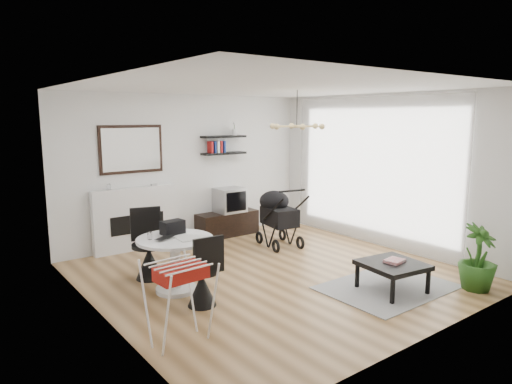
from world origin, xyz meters
TOP-DOWN VIEW (x-y plane):
  - floor at (0.00, 0.00)m, footprint 5.00×5.00m
  - ceiling at (0.00, 0.00)m, footprint 5.00×5.00m
  - wall_back at (0.00, 2.50)m, footprint 5.00×0.00m
  - wall_left at (-2.50, 0.00)m, footprint 0.00×5.00m
  - wall_right at (2.50, 0.00)m, footprint 0.00×5.00m
  - sheer_curtain at (2.40, 0.20)m, footprint 0.04×3.60m
  - fireplace at (-1.10, 2.42)m, footprint 1.50×0.17m
  - shelf_lower at (0.70, 2.37)m, footprint 0.90×0.25m
  - shelf_upper at (0.70, 2.37)m, footprint 0.90×0.25m
  - pendant_lamp at (0.70, 0.30)m, footprint 0.90×0.90m
  - tv_console at (0.70, 2.27)m, footprint 1.23×0.43m
  - crt_tv at (0.76, 2.27)m, footprint 0.54×0.47m
  - dining_table at (-1.45, 0.26)m, footprint 1.00×1.00m
  - laptop at (-1.56, 0.24)m, footprint 0.36×0.32m
  - black_bag at (-1.38, 0.47)m, footprint 0.32×0.21m
  - newspaper at (-1.28, 0.12)m, footprint 0.40×0.34m
  - drinking_glass at (-1.74, 0.39)m, footprint 0.06×0.06m
  - chair_far at (-1.52, 0.95)m, footprint 0.51×0.53m
  - chair_near at (-1.42, -0.37)m, footprint 0.43×0.44m
  - drying_rack at (-2.08, -1.04)m, footprint 0.61×0.57m
  - stroller at (1.05, 1.16)m, footprint 0.69×0.95m
  - rug at (0.90, -1.36)m, footprint 1.74×1.26m
  - coffee_table at (0.83, -1.47)m, footprint 0.84×0.84m
  - magazines at (0.87, -1.47)m, footprint 0.28×0.24m
  - potted_plant at (1.80, -2.12)m, footprint 0.50×0.50m

SIDE VIEW (x-z plane):
  - floor at x=0.00m, z-range 0.00..0.00m
  - rug at x=0.90m, z-range 0.00..0.01m
  - tv_console at x=0.70m, z-range 0.00..0.46m
  - chair_near at x=-1.42m, z-range -0.17..0.74m
  - chair_far at x=-1.52m, z-range -0.18..0.82m
  - coffee_table at x=0.83m, z-range 0.16..0.54m
  - magazines at x=0.87m, z-range 0.39..0.43m
  - potted_plant at x=1.80m, z-range 0.00..0.89m
  - drying_rack at x=-2.08m, z-range 0.02..0.88m
  - stroller at x=1.05m, z-range -0.08..1.02m
  - dining_table at x=-1.45m, z-range 0.12..0.85m
  - fireplace at x=-1.10m, z-range -0.39..1.77m
  - crt_tv at x=0.76m, z-range 0.46..0.93m
  - newspaper at x=-1.28m, z-range 0.73..0.74m
  - laptop at x=-1.56m, z-range 0.73..0.76m
  - drinking_glass at x=-1.74m, z-range 0.73..0.83m
  - black_bag at x=-1.38m, z-range 0.73..0.92m
  - wall_back at x=0.00m, z-range -1.15..3.85m
  - wall_left at x=-2.50m, z-range -1.15..3.85m
  - wall_right at x=2.50m, z-range -1.15..3.85m
  - sheer_curtain at x=2.40m, z-range 0.05..2.65m
  - shelf_lower at x=0.70m, z-range 1.58..1.62m
  - shelf_upper at x=0.70m, z-range 1.90..1.94m
  - pendant_lamp at x=0.70m, z-range 2.10..2.20m
  - ceiling at x=0.00m, z-range 2.70..2.70m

